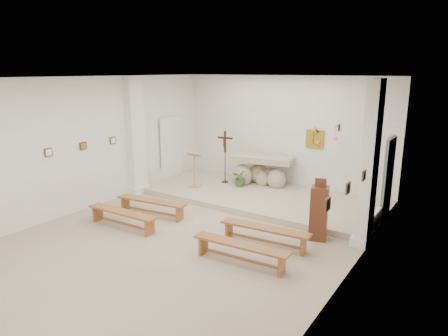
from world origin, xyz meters
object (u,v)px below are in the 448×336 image
Objects in this scene: donation_pedestal at (319,213)px; bench_right_front at (265,232)px; crucifix_stand at (225,153)px; bench_left_front at (151,204)px; bench_right_second at (241,248)px; altar at (261,172)px; bench_left_second at (122,215)px; lectern at (194,169)px.

bench_right_front is (-0.82, -0.97, -0.30)m from donation_pedestal.
crucifix_stand reaches higher than donation_pedestal.
bench_right_second is at bearing -23.88° from bench_left_front.
bench_left_second is (-1.20, -4.64, -0.22)m from altar.
altar is 1.28m from crucifix_stand.
donation_pedestal is at bearing 23.82° from bench_left_second.
altar is 4.21m from bench_right_front.
crucifix_stand is 5.30m from bench_right_second.
altar is 1.02× the size of bench_right_second.
crucifix_stand is at bearing 135.75° from donation_pedestal.
bench_left_second is (0.00, -0.99, 0.00)m from bench_left_front.
bench_left_second is (0.37, -3.27, -0.39)m from lectern.
donation_pedestal is (3.95, -2.24, -0.50)m from crucifix_stand.
bench_left_front is 1.01× the size of bench_left_second.
bench_left_second is at bearing -115.25° from altar.
bench_right_front is 3.42m from bench_left_second.
bench_left_second is at bearing 176.55° from bench_right_second.
lectern is at bearing -126.43° from crucifix_stand.
donation_pedestal reaches higher than altar.
lectern is at bearing 134.64° from bench_right_second.
donation_pedestal reaches higher than bench_right_second.
lectern reaches higher than bench_left_front.
altar is at bearing 64.70° from bench_left_front.
altar is 4.80m from bench_left_second.
bench_left_front is at bearing -97.25° from lectern.
donation_pedestal is 0.70× the size of bench_left_second.
donation_pedestal is at bearing -36.81° from crucifix_stand.
bench_right_front and bench_right_second have the same top height.
bench_right_second is at bearing -127.51° from donation_pedestal.
donation_pedestal is 2.14m from bench_right_second.
altar is at bearing 73.86° from bench_left_second.
crucifix_stand is 0.83× the size of bench_left_front.
bench_left_second is at bearing -99.99° from lectern.
crucifix_stand reaches higher than bench_left_front.
lectern is 2.35m from bench_left_front.
bench_left_front is (-4.10, -0.97, -0.30)m from donation_pedestal.
altar is at bearing 122.53° from donation_pedestal.
bench_right_front is (3.13, -3.21, -0.80)m from crucifix_stand.
altar is 1.82× the size of lectern.
bench_right_front is 1.00× the size of bench_right_second.
bench_left_second is at bearing -168.46° from bench_right_front.
bench_right_second is (3.28, -0.99, 0.00)m from bench_left_front.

